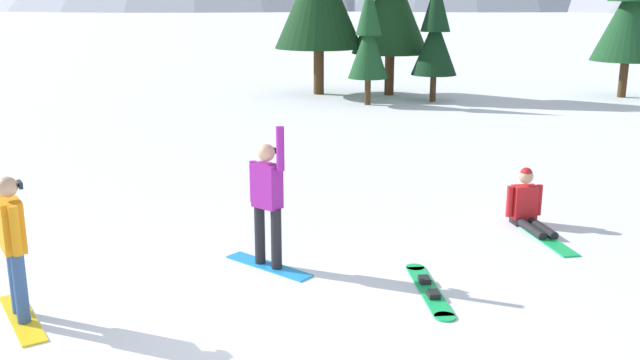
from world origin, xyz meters
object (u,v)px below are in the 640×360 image
at_px(snowboarder_background, 529,207).
at_px(pine_tree_broad, 369,38).
at_px(pine_tree_tall, 631,5).
at_px(snowboarder_foreground, 14,246).
at_px(loose_snowboard_far_spare, 429,289).
at_px(snowboarder_midground, 267,201).
at_px(pine_tree_short, 435,35).

bearing_deg(snowboarder_background, pine_tree_broad, 114.28).
bearing_deg(pine_tree_tall, snowboarder_foreground, -111.55).
distance_m(snowboarder_background, pine_tree_tall, 17.61).
distance_m(loose_snowboard_far_spare, pine_tree_tall, 20.91).
relative_size(snowboarder_midground, pine_tree_broad, 0.49).
relative_size(loose_snowboard_far_spare, pine_tree_short, 0.42).
distance_m(pine_tree_tall, pine_tree_short, 7.45).
bearing_deg(snowboarder_foreground, snowboarder_background, 43.05).
distance_m(snowboarder_midground, pine_tree_tall, 21.20).
height_order(snowboarder_foreground, pine_tree_broad, pine_tree_broad).
distance_m(snowboarder_foreground, pine_tree_short, 19.40).
distance_m(pine_tree_tall, pine_tree_broad, 9.95).
distance_m(snowboarder_foreground, snowboarder_background, 7.84).
distance_m(snowboarder_foreground, pine_tree_tall, 24.21).
bearing_deg(pine_tree_broad, snowboarder_foreground, -90.32).
height_order(pine_tree_short, pine_tree_broad, pine_tree_short).
bearing_deg(snowboarder_foreground, pine_tree_broad, 89.68).
xyz_separation_m(snowboarder_background, pine_tree_broad, (-5.62, 12.45, 1.95)).
relative_size(snowboarder_midground, pine_tree_short, 0.47).
bearing_deg(snowboarder_midground, pine_tree_tall, 71.67).
bearing_deg(snowboarder_background, pine_tree_short, 104.29).
xyz_separation_m(loose_snowboard_far_spare, pine_tree_broad, (-4.43, 15.57, 2.27)).
relative_size(snowboarder_midground, loose_snowboard_far_spare, 1.13).
bearing_deg(pine_tree_short, snowboarder_midground, -89.84).
height_order(snowboarder_background, pine_tree_short, pine_tree_short).
bearing_deg(loose_snowboard_far_spare, snowboarder_background, 69.19).
height_order(loose_snowboard_far_spare, pine_tree_tall, pine_tree_tall).
relative_size(snowboarder_foreground, snowboarder_midground, 0.85).
height_order(snowboarder_midground, snowboarder_background, snowboarder_midground).
bearing_deg(snowboarder_midground, snowboarder_background, 39.99).
bearing_deg(snowboarder_foreground, snowboarder_midground, 47.28).
bearing_deg(pine_tree_short, snowboarder_foreground, -96.46).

